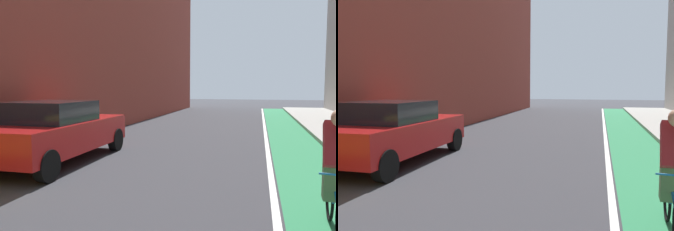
{
  "view_description": "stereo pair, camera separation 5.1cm",
  "coord_description": "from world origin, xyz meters",
  "views": [
    {
      "loc": [
        1.97,
        7.72,
        1.87
      ],
      "look_at": [
        0.29,
        13.88,
        1.33
      ],
      "focal_mm": 35.75,
      "sensor_mm": 36.0,
      "label": 1
    },
    {
      "loc": [
        2.02,
        7.73,
        1.87
      ],
      "look_at": [
        0.29,
        13.88,
        1.33
      ],
      "focal_mm": 35.75,
      "sensor_mm": 36.0,
      "label": 2
    }
  ],
  "objects": [
    {
      "name": "parked_sedan_red",
      "position": [
        -2.9,
        14.95,
        0.79
      ],
      "size": [
        2.01,
        4.57,
        1.53
      ],
      "color": "red",
      "rests_on": "ground"
    },
    {
      "name": "bike_lane_paint",
      "position": [
        3.15,
        18.16,
        0.0
      ],
      "size": [
        1.6,
        40.33,
        0.0
      ],
      "primitive_type": "cube",
      "color": "#2D8451",
      "rests_on": "ground"
    },
    {
      "name": "lane_divider_stripe",
      "position": [
        2.25,
        18.16,
        0.0
      ],
      "size": [
        0.12,
        40.33,
        0.0
      ],
      "primitive_type": "cube",
      "color": "white",
      "rests_on": "ground"
    },
    {
      "name": "ground_plane",
      "position": [
        0.0,
        16.16,
        0.0
      ],
      "size": [
        88.72,
        88.72,
        0.0
      ],
      "primitive_type": "plane",
      "color": "#38383D"
    },
    {
      "name": "cyclist_trailing",
      "position": [
        2.92,
        12.23,
        0.85
      ],
      "size": [
        0.48,
        1.73,
        1.62
      ],
      "color": "black",
      "rests_on": "ground"
    }
  ]
}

